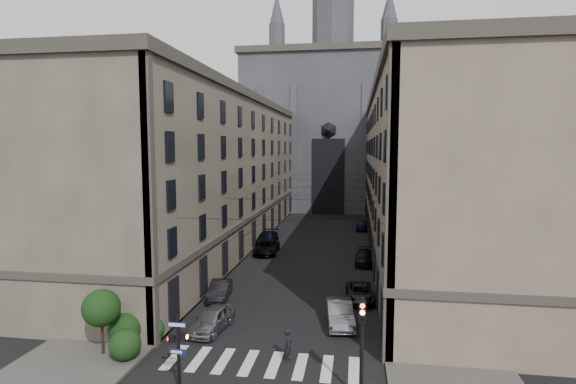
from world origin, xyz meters
The scene contains 19 objects.
sidewalk_left centered at (-10.50, 36.00, 0.07)m, with size 7.00×80.00×0.15m, color #383533.
sidewalk_right centered at (10.50, 36.00, 0.07)m, with size 7.00×80.00×0.15m, color #383533.
zebra_crossing centered at (0.00, 5.00, 0.01)m, with size 11.00×3.20×0.01m, color beige.
building_left centered at (-13.44, 36.00, 9.34)m, with size 13.60×60.60×18.85m.
building_right centered at (13.44, 36.00, 9.34)m, with size 13.60×60.60×18.85m.
gothic_tower centered at (0.00, 74.96, 17.80)m, with size 35.00×23.00×58.00m.
pedestrian_signal_left centered at (-3.51, 1.50, 2.32)m, with size 1.02×0.38×4.00m.
traffic_light_right centered at (5.60, 1.92, 3.29)m, with size 0.34×0.50×5.20m.
shrub_cluster centered at (-8.72, 5.01, 1.80)m, with size 3.90×4.40×3.90m.
tram_wires centered at (0.00, 35.63, 7.25)m, with size 14.00×60.00×0.43m.
car_left_near centered at (-4.28, 9.08, 0.77)m, with size 1.83×4.55×1.55m, color slate.
car_left_midnear centered at (-5.70, 15.43, 0.72)m, with size 1.52×4.36×1.44m, color black.
car_left_midfar centered at (-5.03, 31.30, 0.77)m, with size 2.55×5.53×1.54m, color black.
car_left_far centered at (-6.03, 36.17, 0.82)m, with size 2.29×5.63×1.64m, color black.
car_right_near centered at (4.20, 11.46, 0.82)m, with size 1.73×4.95×1.63m, color slate.
car_right_midnear centered at (5.64, 16.75, 0.65)m, with size 2.16×4.67×1.30m, color black.
car_right_midfar centered at (6.20, 28.34, 0.72)m, with size 2.03×4.99×1.45m, color black.
car_right_far centered at (6.20, 48.30, 0.76)m, with size 1.80×4.48×1.53m, color black.
pedestrian centered at (1.47, 5.56, 0.96)m, with size 0.70×0.46×1.92m, color black.
Camera 1 is at (5.24, -19.09, 12.31)m, focal length 28.00 mm.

